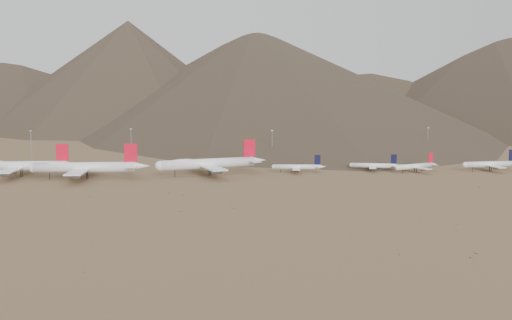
{
  "coord_description": "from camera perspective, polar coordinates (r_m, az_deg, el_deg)",
  "views": [
    {
      "loc": [
        -23.7,
        -356.68,
        56.3
      ],
      "look_at": [
        28.29,
        30.0,
        9.98
      ],
      "focal_mm": 40.0,
      "sensor_mm": 36.0,
      "label": 1
    }
  ],
  "objects": [
    {
      "name": "ground",
      "position": [
        361.87,
        -3.81,
        -2.19
      ],
      "size": [
        3000.0,
        3000.0,
        0.0
      ],
      "primitive_type": "plane",
      "color": "olive",
      "rests_on": "ground"
    },
    {
      "name": "mountain_ridge",
      "position": [
        1260.39,
        -6.68,
        10.99
      ],
      "size": [
        4400.0,
        1000.0,
        300.0
      ],
      "color": "#4F3E2F",
      "rests_on": "ground"
    },
    {
      "name": "widebody_west",
      "position": [
        411.91,
        -22.56,
        -0.54
      ],
      "size": [
        74.29,
        57.16,
        22.05
      ],
      "rotation": [
        0.0,
        0.0,
        -0.06
      ],
      "color": "white",
      "rests_on": "ground"
    },
    {
      "name": "widebody_centre",
      "position": [
        387.24,
        -16.7,
        -0.69
      ],
      "size": [
        77.75,
        59.81,
        23.08
      ],
      "rotation": [
        0.0,
        0.0,
        -0.06
      ],
      "color": "white",
      "rests_on": "ground"
    },
    {
      "name": "widebody_east",
      "position": [
        390.41,
        -4.78,
        -0.34
      ],
      "size": [
        77.8,
        61.4,
        23.61
      ],
      "rotation": [
        0.0,
        0.0,
        0.26
      ],
      "color": "white",
      "rests_on": "ground"
    },
    {
      "name": "narrowbody_a",
      "position": [
        402.9,
        4.21,
        -0.69
      ],
      "size": [
        38.11,
        27.78,
        12.65
      ],
      "rotation": [
        0.0,
        0.0,
        -0.16
      ],
      "color": "white",
      "rests_on": "ground"
    },
    {
      "name": "narrowbody_b",
      "position": [
        419.15,
        11.78,
        -0.54
      ],
      "size": [
        35.84,
        26.7,
        12.28
      ],
      "rotation": [
        0.0,
        0.0,
        -0.32
      ],
      "color": "white",
      "rests_on": "ground"
    },
    {
      "name": "narrowbody_c",
      "position": [
        420.26,
        15.71,
        -0.59
      ],
      "size": [
        37.79,
        28.37,
        13.18
      ],
      "rotation": [
        0.0,
        0.0,
        0.38
      ],
      "color": "white",
      "rests_on": "ground"
    },
    {
      "name": "narrowbody_d",
      "position": [
        444.17,
        22.45,
        -0.38
      ],
      "size": [
        46.28,
        33.25,
        15.27
      ],
      "rotation": [
        0.0,
        0.0,
        0.06
      ],
      "color": "white",
      "rests_on": "ground"
    },
    {
      "name": "control_tower",
      "position": [
        482.4,
        -1.22,
        0.7
      ],
      "size": [
        8.0,
        8.0,
        12.0
      ],
      "color": "#9B8A69",
      "rests_on": "ground"
    },
    {
      "name": "mast_far_west",
      "position": [
        499.95,
        -21.56,
        1.47
      ],
      "size": [
        2.0,
        0.6,
        25.7
      ],
      "color": "gray",
      "rests_on": "ground"
    },
    {
      "name": "mast_west",
      "position": [
        498.84,
        -12.38,
        1.77
      ],
      "size": [
        2.0,
        0.6,
        25.7
      ],
      "color": "gray",
      "rests_on": "ground"
    },
    {
      "name": "mast_centre",
      "position": [
        469.17,
        1.62,
        1.62
      ],
      "size": [
        2.0,
        0.6,
        25.7
      ],
      "color": "gray",
      "rests_on": "ground"
    },
    {
      "name": "mast_east",
      "position": [
        525.12,
        8.38,
        2.1
      ],
      "size": [
        2.0,
        0.6,
        25.7
      ],
      "color": "gray",
      "rests_on": "ground"
    },
    {
      "name": "mast_far_east",
      "position": [
        527.19,
        16.79,
        1.9
      ],
      "size": [
        2.0,
        0.6,
        25.7
      ],
      "color": "gray",
      "rests_on": "ground"
    },
    {
      "name": "desert_scrub",
      "position": [
        277.7,
        0.9,
        -4.86
      ],
      "size": [
        420.39,
        179.81,
        0.9
      ],
      "color": "olive",
      "rests_on": "ground"
    }
  ]
}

